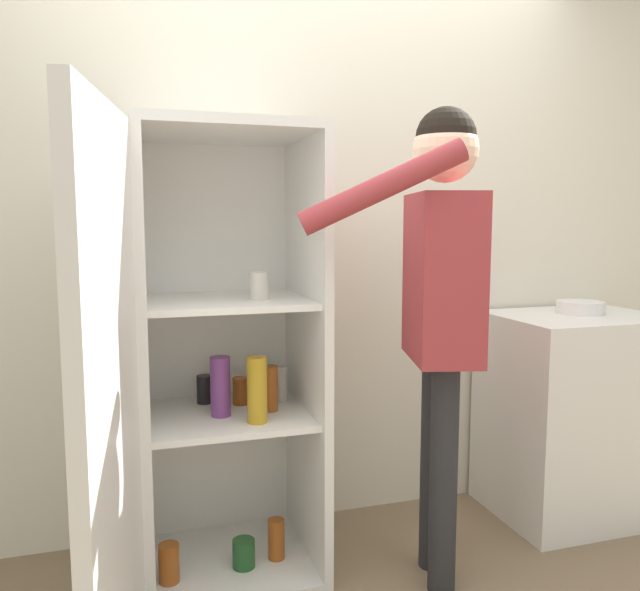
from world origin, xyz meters
The scene contains 5 objects.
wall_back centered at (0.00, 0.98, 1.27)m, with size 7.00×0.06×2.55m.
refrigerator centered at (-0.48, 0.54, 0.83)m, with size 0.82×1.24×1.69m.
person centered at (0.34, 0.33, 1.14)m, with size 0.73×0.51×1.74m.
counter centered at (1.22, 0.64, 0.46)m, with size 0.75×0.58×0.92m.
bowl centered at (1.25, 0.68, 0.95)m, with size 0.21×0.21×0.06m.
Camera 1 is at (-0.72, -1.68, 1.34)m, focal length 35.00 mm.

